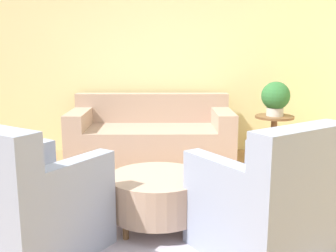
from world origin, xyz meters
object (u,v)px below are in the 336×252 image
(ottoman_table, at_px, (157,194))
(potted_plant_on_side_table, at_px, (276,97))
(armchair_right, at_px, (267,206))
(couch, at_px, (152,137))
(armchair_left, at_px, (29,207))
(side_table, at_px, (274,131))

(ottoman_table, relative_size, potted_plant_on_side_table, 1.83)
(armchair_right, distance_m, ottoman_table, 0.93)
(couch, relative_size, armchair_left, 1.88)
(couch, relative_size, side_table, 3.37)
(ottoman_table, relative_size, side_table, 1.29)
(armchair_right, bearing_deg, side_table, 73.59)
(couch, bearing_deg, side_table, -4.98)
(ottoman_table, xyz_separation_m, potted_plant_on_side_table, (1.49, 1.90, 0.58))
(armchair_left, bearing_deg, couch, 72.64)
(armchair_left, bearing_deg, ottoman_table, 28.24)
(couch, xyz_separation_m, ottoman_table, (0.11, -2.04, -0.03))
(potted_plant_on_side_table, bearing_deg, couch, 175.02)
(couch, distance_m, potted_plant_on_side_table, 1.70)
(side_table, bearing_deg, potted_plant_on_side_table, 180.00)
(ottoman_table, bearing_deg, armchair_right, -31.36)
(couch, xyz_separation_m, armchair_right, (0.91, -2.52, 0.06))
(armchair_left, distance_m, side_table, 3.38)
(armchair_right, bearing_deg, ottoman_table, 148.64)
(armchair_right, height_order, ottoman_table, armchair_right)
(armchair_right, bearing_deg, potted_plant_on_side_table, 73.59)
(ottoman_table, bearing_deg, side_table, 51.77)
(couch, relative_size, armchair_right, 1.88)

